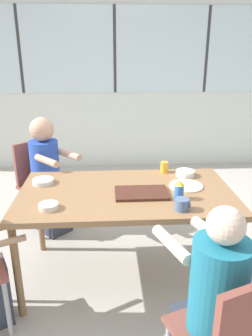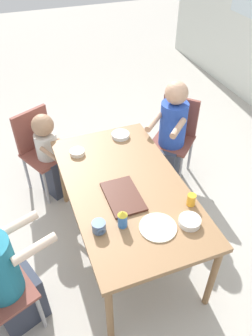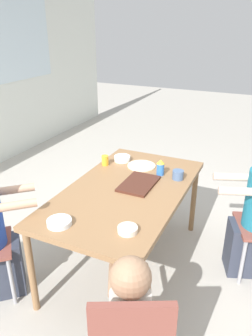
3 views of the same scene
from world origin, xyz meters
name	(u,v)px [view 3 (image 3 of 3)]	position (x,y,z in m)	size (l,w,h in m)	color
ground_plane	(126,262)	(0.00, 0.00, 0.00)	(16.00, 16.00, 0.00)	#B2ADA3
dining_table	(126,196)	(0.00, 0.00, 0.67)	(1.57, 0.88, 0.73)	olive
person_toddler	(130,327)	(-0.93, -0.46, 0.45)	(0.44, 0.36, 0.92)	#333847
food_tray_dark	(139,184)	(0.11, -0.06, 0.74)	(0.38, 0.24, 0.02)	#472319
coffee_mug	(178,175)	(0.34, -0.32, 0.77)	(0.10, 0.09, 0.08)	slate
sippy_cup	(160,167)	(0.36, -0.16, 0.80)	(0.07, 0.07, 0.14)	blue
juice_glass	(105,160)	(0.34, 0.37, 0.78)	(0.06, 0.06, 0.09)	gold
bowl_white_shallow	(128,230)	(-0.52, -0.25, 0.75)	(0.13, 0.13, 0.04)	silver
bowl_cereal	(59,222)	(-0.63, 0.18, 0.75)	(0.16, 0.16, 0.04)	silver
bowl_fruit	(122,158)	(0.50, 0.27, 0.76)	(0.15, 0.15, 0.05)	white
plate_tortillas	(141,166)	(0.46, 0.06, 0.74)	(0.26, 0.26, 0.01)	beige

